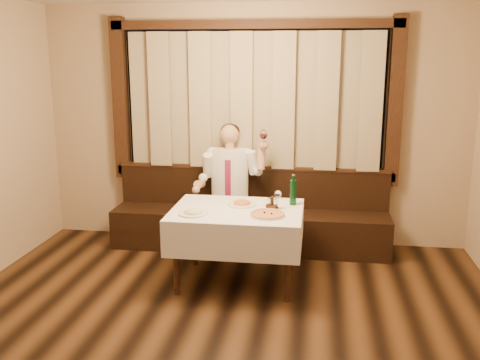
# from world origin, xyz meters

# --- Properties ---
(room) EXTENTS (5.01, 6.01, 2.81)m
(room) POSITION_xyz_m (-0.00, 0.97, 1.50)
(room) COLOR black
(room) RESTS_ON ground
(banquette) EXTENTS (3.20, 0.61, 0.94)m
(banquette) POSITION_xyz_m (0.00, 2.72, 0.31)
(banquette) COLOR black
(banquette) RESTS_ON ground
(dining_table) EXTENTS (1.27, 0.97, 0.76)m
(dining_table) POSITION_xyz_m (0.00, 1.70, 0.65)
(dining_table) COLOR black
(dining_table) RESTS_ON ground
(pizza) EXTENTS (0.34, 0.34, 0.04)m
(pizza) POSITION_xyz_m (0.31, 1.52, 0.77)
(pizza) COLOR white
(pizza) RESTS_ON dining_table
(pasta_red) EXTENTS (0.29, 0.29, 0.10)m
(pasta_red) POSITION_xyz_m (0.03, 1.84, 0.80)
(pasta_red) COLOR white
(pasta_red) RESTS_ON dining_table
(pasta_cream) EXTENTS (0.28, 0.28, 0.09)m
(pasta_cream) POSITION_xyz_m (-0.38, 1.47, 0.79)
(pasta_cream) COLOR white
(pasta_cream) RESTS_ON dining_table
(green_bottle) EXTENTS (0.07, 0.07, 0.31)m
(green_bottle) POSITION_xyz_m (0.53, 1.93, 0.89)
(green_bottle) COLOR #104E24
(green_bottle) RESTS_ON dining_table
(table_wine_glass) EXTENTS (0.07, 0.07, 0.19)m
(table_wine_glass) POSITION_xyz_m (0.39, 1.77, 0.89)
(table_wine_glass) COLOR white
(table_wine_glass) RESTS_ON dining_table
(cruet_caddy) EXTENTS (0.12, 0.08, 0.12)m
(cruet_caddy) POSITION_xyz_m (0.33, 1.78, 0.80)
(cruet_caddy) COLOR black
(cruet_caddy) RESTS_ON dining_table
(seated_man) EXTENTS (0.81, 0.60, 1.46)m
(seated_man) POSITION_xyz_m (-0.23, 2.63, 0.84)
(seated_man) COLOR black
(seated_man) RESTS_ON ground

